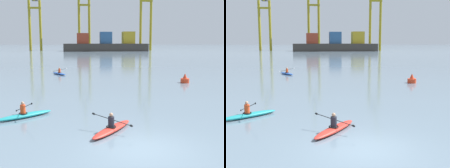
# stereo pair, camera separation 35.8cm
# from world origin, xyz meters

# --- Properties ---
(ground_plane) EXTENTS (800.00, 800.00, 0.00)m
(ground_plane) POSITION_xyz_m (0.00, 0.00, 0.00)
(ground_plane) COLOR slate
(container_barge) EXTENTS (38.39, 9.86, 8.93)m
(container_barge) POSITION_xyz_m (7.98, 120.95, 3.05)
(container_barge) COLOR #38332D
(container_barge) RESTS_ON ground
(gantry_crane_west) EXTENTS (6.27, 19.48, 33.77)m
(gantry_crane_west) POSITION_xyz_m (-25.71, 130.33, 16.68)
(gantry_crane_west) COLOR olive
(gantry_crane_west) RESTS_ON ground
(gantry_crane_west_mid) EXTENTS (6.31, 17.49, 38.18)m
(gantry_crane_west_mid) POSITION_xyz_m (-2.01, 134.49, 18.08)
(gantry_crane_west_mid) COLOR olive
(gantry_crane_west_mid) RESTS_ON ground
(gantry_crane_east_mid) EXTENTS (6.27, 17.85, 41.49)m
(gantry_crane_east_mid) POSITION_xyz_m (28.01, 127.07, 19.21)
(gantry_crane_east_mid) COLOR olive
(gantry_crane_east_mid) RESTS_ON ground
(channel_buoy) EXTENTS (0.90, 0.90, 1.00)m
(channel_buoy) POSITION_xyz_m (8.27, 17.84, 0.36)
(channel_buoy) COLOR red
(channel_buoy) RESTS_ON ground
(kayak_red) EXTENTS (2.46, 3.12, 0.95)m
(kayak_red) POSITION_xyz_m (-1.03, 2.27, 0.17)
(kayak_red) COLOR red
(kayak_red) RESTS_ON ground
(kayak_teal) EXTENTS (3.06, 2.55, 1.07)m
(kayak_teal) POSITION_xyz_m (-5.76, 5.29, 0.17)
(kayak_teal) COLOR teal
(kayak_teal) RESTS_ON ground
(kayak_blue) EXTENTS (2.29, 3.21, 0.95)m
(kayak_blue) POSITION_xyz_m (-5.63, 26.74, 0.17)
(kayak_blue) COLOR #2856B2
(kayak_blue) RESTS_ON ground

